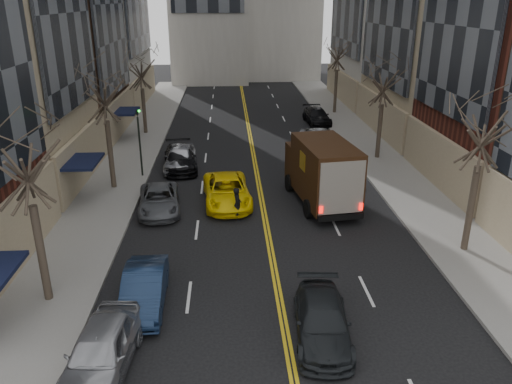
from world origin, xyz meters
TOP-DOWN VIEW (x-y plane):
  - sidewalk_left at (-9.00, 27.00)m, footprint 4.00×66.00m
  - sidewalk_right at (9.00, 27.00)m, footprint 4.00×66.00m
  - tree_lf_near at (-8.80, 8.00)m, footprint 3.20×3.20m
  - tree_lf_mid at (-8.80, 20.00)m, footprint 3.20×3.20m
  - tree_lf_far at (-8.80, 33.00)m, footprint 3.20×3.20m
  - tree_rt_near at (8.80, 11.00)m, footprint 3.20×3.20m
  - tree_rt_mid at (8.80, 25.00)m, footprint 3.20×3.20m
  - tree_rt_far at (8.80, 40.00)m, footprint 3.20×3.20m
  - traffic_signal at (-7.39, 22.00)m, footprint 0.29×0.26m
  - ups_truck at (3.26, 17.08)m, footprint 3.42×6.97m
  - observer_sedan at (1.20, 5.28)m, footprint 2.18×4.58m
  - taxi at (-1.97, 17.36)m, footprint 2.90×5.55m
  - pedestrian at (-1.44, 15.11)m, footprint 0.48×0.68m
  - parked_lf_a at (-5.87, 4.01)m, footprint 2.17×4.67m
  - parked_lf_b at (-5.10, 7.53)m, footprint 1.61×4.33m
  - parked_lf_c at (-5.64, 16.50)m, footprint 2.63×4.81m
  - parked_lf_d at (-5.10, 23.65)m, footprint 2.71×5.31m
  - parked_lf_e at (-5.10, 23.68)m, footprint 2.04×4.76m
  - parked_rt_a at (5.12, 21.24)m, footprint 1.87×4.06m
  - parked_rt_b at (5.10, 27.89)m, footprint 2.64×5.20m
  - parked_rt_c at (6.30, 35.86)m, footprint 2.27×4.93m

SIDE VIEW (x-z plane):
  - sidewalk_left at x=-9.00m, z-range 0.00..0.15m
  - sidewalk_right at x=9.00m, z-range 0.00..0.15m
  - parked_lf_c at x=-5.64m, z-range 0.00..1.28m
  - parked_rt_a at x=5.12m, z-range 0.00..1.29m
  - observer_sedan at x=1.20m, z-range 0.00..1.29m
  - parked_rt_c at x=6.30m, z-range 0.00..1.40m
  - parked_rt_b at x=5.10m, z-range 0.00..1.41m
  - parked_lf_b at x=-5.10m, z-range 0.00..1.41m
  - parked_lf_d at x=-5.10m, z-range 0.00..1.48m
  - taxi at x=-1.97m, z-range 0.00..1.49m
  - parked_lf_a at x=-5.87m, z-range 0.00..1.55m
  - parked_lf_e at x=-5.10m, z-range 0.00..1.60m
  - pedestrian at x=-1.44m, z-range 0.00..1.76m
  - ups_truck at x=3.26m, z-range 0.01..3.68m
  - traffic_signal at x=-7.39m, z-range 0.47..5.17m
  - tree_lf_far at x=-8.80m, z-range 1.97..10.08m
  - tree_rt_mid at x=8.80m, z-range 2.01..10.33m
  - tree_lf_near at x=-8.80m, z-range 2.03..10.45m
  - tree_rt_near at x=8.80m, z-range 2.10..10.81m
  - tree_lf_mid at x=-8.80m, z-range 2.14..11.05m
  - tree_rt_far at x=8.80m, z-range 2.19..11.29m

